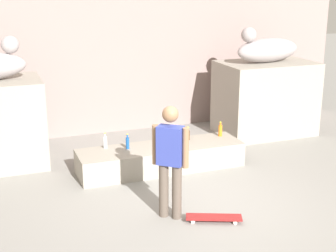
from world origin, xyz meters
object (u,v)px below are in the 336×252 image
object	(u,v)px
statue_reclining_right	(267,49)
bottle_orange	(220,130)
bottle_blue	(128,143)
skater	(170,157)
skateboard	(214,217)
bottle_clear	(105,142)
bottle_brown	(188,135)

from	to	relation	value
statue_reclining_right	bottle_orange	world-z (taller)	statue_reclining_right
statue_reclining_right	bottle_blue	size ratio (longest dim) A/B	6.06
skater	skateboard	world-z (taller)	skater
skateboard	statue_reclining_right	bearing A→B (deg)	-106.87
skater	bottle_blue	bearing A→B (deg)	-47.09
skateboard	bottle_clear	xyz separation A→B (m)	(-0.98, 2.43, 0.49)
skateboard	bottle_orange	world-z (taller)	bottle_orange
skater	bottle_orange	world-z (taller)	skater
bottle_blue	bottle_brown	size ratio (longest dim) A/B	1.09
statue_reclining_right	bottle_blue	bearing A→B (deg)	9.08
statue_reclining_right	bottle_clear	xyz separation A→B (m)	(-3.85, -1.01, -1.34)
skateboard	bottle_orange	size ratio (longest dim) A/B	2.85
skateboard	bottle_blue	distance (m)	2.40
bottle_orange	bottle_blue	bearing A→B (deg)	-177.68
bottle_blue	bottle_orange	size ratio (longest dim) A/B	0.96
bottle_orange	skater	bearing A→B (deg)	-132.06
bottle_orange	bottle_clear	xyz separation A→B (m)	(-2.24, 0.09, 0.00)
statue_reclining_right	bottle_orange	distance (m)	2.37
skater	skateboard	distance (m)	1.07
statue_reclining_right	bottle_brown	bearing A→B (deg)	15.99
bottle_blue	bottle_brown	xyz separation A→B (m)	(1.20, 0.08, -0.01)
skater	skateboard	size ratio (longest dim) A/B	2.05
statue_reclining_right	bottle_clear	size ratio (longest dim) A/B	5.84
skater	bottle_clear	world-z (taller)	skater
skateboard	bottle_clear	size ratio (longest dim) A/B	2.85
bottle_clear	bottle_brown	size ratio (longest dim) A/B	1.13
bottle_blue	bottle_clear	size ratio (longest dim) A/B	0.96
skateboard	bottle_clear	distance (m)	2.67
skater	bottle_brown	size ratio (longest dim) A/B	6.60
bottle_blue	bottle_brown	distance (m)	1.20
statue_reclining_right	bottle_brown	size ratio (longest dim) A/B	6.60
bottle_clear	bottle_brown	xyz separation A→B (m)	(1.57, -0.08, -0.02)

